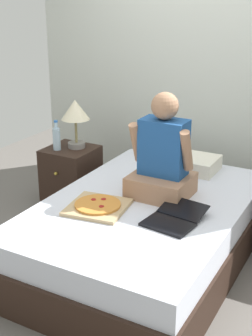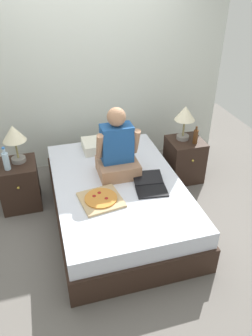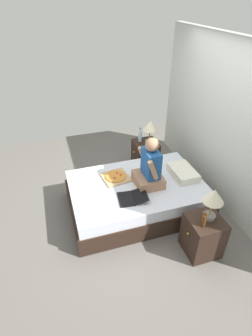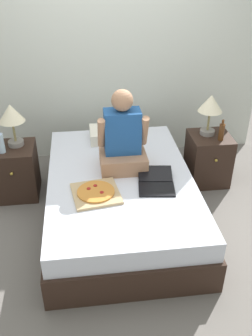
% 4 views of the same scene
% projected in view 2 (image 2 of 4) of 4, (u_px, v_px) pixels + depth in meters
% --- Properties ---
extents(ground_plane, '(5.76, 5.76, 0.00)m').
position_uv_depth(ground_plane, '(118.00, 216.00, 3.84)').
color(ground_plane, '#66605B').
extents(wall_back, '(3.76, 0.12, 2.50)m').
position_uv_depth(wall_back, '(90.00, 76.00, 4.30)').
color(wall_back, silver).
rests_on(wall_back, ground).
extents(bed, '(1.39, 2.10, 0.49)m').
position_uv_depth(bed, '(118.00, 200.00, 3.71)').
color(bed, black).
rests_on(bed, ground).
extents(nightstand_left, '(0.44, 0.47, 0.57)m').
position_uv_depth(nightstand_left, '(20.00, 184.00, 3.88)').
color(nightstand_left, black).
rests_on(nightstand_left, ground).
extents(lamp_on_left_nightstand, '(0.26, 0.26, 0.45)m').
position_uv_depth(lamp_on_left_nightstand, '(14.00, 136.00, 3.60)').
color(lamp_on_left_nightstand, gray).
rests_on(lamp_on_left_nightstand, nightstand_left).
extents(water_bottle, '(0.07, 0.07, 0.28)m').
position_uv_depth(water_bottle, '(6.00, 161.00, 3.58)').
color(water_bottle, silver).
rests_on(water_bottle, nightstand_left).
extents(nightstand_right, '(0.44, 0.47, 0.57)m').
position_uv_depth(nightstand_right, '(184.00, 159.00, 4.37)').
color(nightstand_right, black).
rests_on(nightstand_right, ground).
extents(lamp_on_right_nightstand, '(0.26, 0.26, 0.45)m').
position_uv_depth(lamp_on_right_nightstand, '(185.00, 116.00, 4.07)').
color(lamp_on_right_nightstand, gray).
rests_on(lamp_on_right_nightstand, nightstand_right).
extents(beer_bottle, '(0.06, 0.06, 0.23)m').
position_uv_depth(beer_bottle, '(196.00, 136.00, 4.10)').
color(beer_bottle, '#512D14').
rests_on(beer_bottle, nightstand_right).
extents(pillow, '(0.52, 0.34, 0.12)m').
position_uv_depth(pillow, '(103.00, 144.00, 4.16)').
color(pillow, silver).
rests_on(pillow, bed).
extents(person_seated, '(0.47, 0.40, 0.78)m').
position_uv_depth(person_seated, '(117.00, 151.00, 3.57)').
color(person_seated, '#A37556').
rests_on(person_seated, bed).
extents(laptop, '(0.36, 0.45, 0.07)m').
position_uv_depth(laptop, '(150.00, 186.00, 3.46)').
color(laptop, black).
rests_on(laptop, bed).
extents(pizza_box, '(0.45, 0.45, 0.04)m').
position_uv_depth(pizza_box, '(101.00, 199.00, 3.28)').
color(pizza_box, tan).
rests_on(pizza_box, bed).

